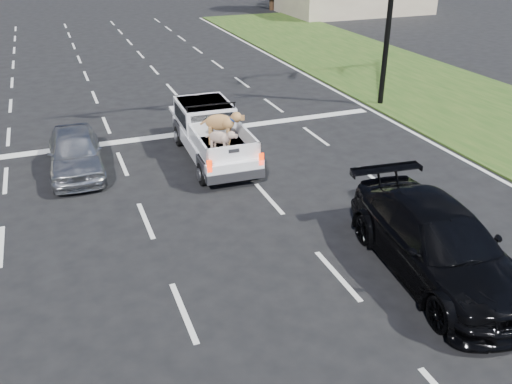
% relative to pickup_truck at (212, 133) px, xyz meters
% --- Properties ---
extents(ground, '(160.00, 160.00, 0.00)m').
position_rel_pickup_truck_xyz_m(ground, '(-1.15, -7.43, -0.87)').
color(ground, black).
rests_on(ground, ground).
extents(road_markings, '(17.75, 60.00, 0.01)m').
position_rel_pickup_truck_xyz_m(road_markings, '(-1.15, -0.87, -0.86)').
color(road_markings, silver).
rests_on(road_markings, ground).
extents(pickup_truck, '(1.98, 4.94, 1.83)m').
position_rel_pickup_truck_xyz_m(pickup_truck, '(0.00, 0.00, 0.00)').
color(pickup_truck, black).
rests_on(pickup_truck, ground).
extents(silver_sedan, '(1.71, 3.98, 1.34)m').
position_rel_pickup_truck_xyz_m(silver_sedan, '(-4.29, 0.43, -0.20)').
color(silver_sedan, '#AAADB1').
rests_on(silver_sedan, ground).
extents(black_coupe, '(2.75, 5.62, 1.57)m').
position_rel_pickup_truck_xyz_m(black_coupe, '(2.63, -8.11, -0.08)').
color(black_coupe, black).
rests_on(black_coupe, ground).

